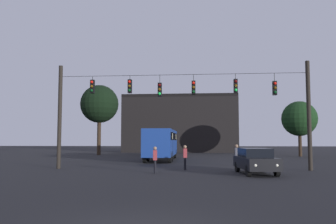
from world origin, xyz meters
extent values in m
plane|color=black|center=(0.00, 24.50, 0.00)|extent=(168.00, 168.00, 0.00)
cylinder|color=black|center=(-8.60, 16.44, 3.67)|extent=(0.28, 0.28, 7.33)
cylinder|color=black|center=(8.60, 16.44, 3.67)|extent=(0.28, 0.28, 7.33)
cylinder|color=black|center=(0.00, 16.44, 6.54)|extent=(17.20, 0.02, 0.02)
cylinder|color=black|center=(-6.25, 16.44, 6.40)|extent=(0.03, 0.03, 0.26)
cube|color=black|center=(-6.25, 16.44, 5.79)|extent=(0.26, 0.32, 0.95)
sphere|color=red|center=(-6.25, 16.26, 6.09)|extent=(0.20, 0.20, 0.20)
sphere|color=#5B3D0C|center=(-6.25, 16.26, 5.79)|extent=(0.20, 0.20, 0.20)
sphere|color=#0C4219|center=(-6.25, 16.26, 5.49)|extent=(0.20, 0.20, 0.20)
cylinder|color=black|center=(-3.55, 16.44, 6.39)|extent=(0.03, 0.03, 0.28)
cube|color=black|center=(-3.55, 16.44, 5.77)|extent=(0.26, 0.32, 0.95)
sphere|color=red|center=(-3.55, 16.26, 6.07)|extent=(0.20, 0.20, 0.20)
sphere|color=#5B3D0C|center=(-3.55, 16.26, 5.77)|extent=(0.20, 0.20, 0.20)
sphere|color=#0C4219|center=(-3.55, 16.26, 5.47)|extent=(0.20, 0.20, 0.20)
cylinder|color=black|center=(-1.43, 16.44, 6.26)|extent=(0.03, 0.03, 0.55)
cube|color=black|center=(-1.43, 16.44, 5.51)|extent=(0.26, 0.32, 0.95)
sphere|color=#510A0A|center=(-1.43, 16.26, 5.81)|extent=(0.20, 0.20, 0.20)
sphere|color=#5B3D0C|center=(-1.43, 16.26, 5.51)|extent=(0.20, 0.20, 0.20)
sphere|color=#1EE04C|center=(-1.43, 16.26, 5.21)|extent=(0.20, 0.20, 0.20)
cylinder|color=black|center=(0.92, 16.44, 6.31)|extent=(0.03, 0.03, 0.44)
cube|color=black|center=(0.92, 16.44, 5.62)|extent=(0.26, 0.32, 0.95)
sphere|color=red|center=(0.92, 16.26, 5.92)|extent=(0.20, 0.20, 0.20)
sphere|color=#5B3D0C|center=(0.92, 16.26, 5.62)|extent=(0.20, 0.20, 0.20)
sphere|color=#0C4219|center=(0.92, 16.26, 5.32)|extent=(0.20, 0.20, 0.20)
cylinder|color=black|center=(3.80, 16.44, 6.35)|extent=(0.03, 0.03, 0.37)
cube|color=black|center=(3.80, 16.44, 5.69)|extent=(0.26, 0.32, 0.95)
sphere|color=#510A0A|center=(3.80, 16.26, 5.99)|extent=(0.20, 0.20, 0.20)
sphere|color=#5B3D0C|center=(3.80, 16.26, 5.69)|extent=(0.20, 0.20, 0.20)
sphere|color=#1EE04C|center=(3.80, 16.26, 5.39)|extent=(0.20, 0.20, 0.20)
cylinder|color=black|center=(6.40, 16.44, 6.26)|extent=(0.03, 0.03, 0.54)
cube|color=black|center=(6.40, 16.44, 5.51)|extent=(0.26, 0.32, 0.95)
sphere|color=red|center=(6.40, 16.26, 5.81)|extent=(0.20, 0.20, 0.20)
sphere|color=#5B3D0C|center=(6.40, 16.26, 5.51)|extent=(0.20, 0.20, 0.20)
sphere|color=#0C4219|center=(6.40, 16.26, 5.21)|extent=(0.20, 0.20, 0.20)
cube|color=navy|center=(-2.51, 27.47, 1.75)|extent=(2.68, 11.04, 2.50)
cube|color=black|center=(-2.51, 27.47, 2.36)|extent=(2.71, 10.38, 0.70)
cylinder|color=black|center=(-3.68, 31.42, 0.50)|extent=(0.30, 1.00, 1.00)
cylinder|color=black|center=(-1.46, 31.45, 0.50)|extent=(0.30, 1.00, 1.00)
cylinder|color=black|center=(-3.58, 25.26, 0.50)|extent=(0.30, 1.00, 1.00)
cylinder|color=black|center=(-1.36, 25.29, 0.50)|extent=(0.30, 1.00, 1.00)
cylinder|color=black|center=(-3.55, 23.28, 0.50)|extent=(0.30, 1.00, 1.00)
cylinder|color=black|center=(-1.33, 23.31, 0.50)|extent=(0.30, 1.00, 1.00)
cube|color=beige|center=(-2.56, 30.77, 2.36)|extent=(2.57, 0.84, 0.56)
cube|color=beige|center=(-2.46, 24.73, 2.36)|extent=(2.57, 0.84, 0.56)
cube|color=black|center=(4.62, 13.60, 0.66)|extent=(2.26, 4.47, 0.68)
cube|color=black|center=(4.60, 13.75, 1.26)|extent=(1.83, 2.48, 0.52)
cylinder|color=black|center=(5.56, 12.28, 0.32)|extent=(0.29, 0.66, 0.64)
cylinder|color=black|center=(3.99, 12.10, 0.32)|extent=(0.29, 0.66, 0.64)
cylinder|color=black|center=(5.25, 15.10, 0.32)|extent=(0.29, 0.66, 0.64)
cylinder|color=black|center=(3.68, 14.92, 0.32)|extent=(0.29, 0.66, 0.64)
sphere|color=white|center=(5.42, 11.58, 0.66)|extent=(0.18, 0.18, 0.18)
sphere|color=white|center=(4.28, 11.45, 0.66)|extent=(0.18, 0.18, 0.18)
cube|color=#2D2D33|center=(-3.94, 37.87, 0.66)|extent=(2.29, 4.48, 0.68)
cube|color=black|center=(-3.96, 37.72, 1.26)|extent=(1.84, 2.49, 0.52)
cylinder|color=black|center=(-4.56, 39.37, 0.32)|extent=(0.29, 0.66, 0.64)
cylinder|color=black|center=(-2.99, 39.18, 0.32)|extent=(0.29, 0.66, 0.64)
cylinder|color=black|center=(-4.89, 36.55, 0.32)|extent=(0.29, 0.66, 0.64)
cylinder|color=black|center=(-3.32, 36.36, 0.32)|extent=(0.29, 0.66, 0.64)
sphere|color=white|center=(-4.27, 40.02, 0.66)|extent=(0.18, 0.18, 0.18)
sphere|color=white|center=(-3.13, 39.88, 0.66)|extent=(0.18, 0.18, 0.18)
cylinder|color=black|center=(3.88, 17.08, 0.42)|extent=(0.14, 0.14, 0.84)
cylinder|color=black|center=(3.87, 17.24, 0.42)|extent=(0.14, 0.14, 0.84)
cube|color=#4C4C56|center=(3.87, 17.16, 1.16)|extent=(0.26, 0.38, 0.63)
sphere|color=#8C6B51|center=(3.87, 17.16, 1.58)|extent=(0.23, 0.23, 0.23)
cylinder|color=black|center=(-1.38, 13.54, 0.40)|extent=(0.14, 0.14, 0.80)
cylinder|color=black|center=(-1.35, 13.38, 0.40)|extent=(0.14, 0.14, 0.80)
cube|color=maroon|center=(-1.36, 13.46, 1.10)|extent=(0.29, 0.39, 0.60)
sphere|color=#8C6B51|center=(-1.36, 13.46, 1.50)|extent=(0.22, 0.22, 0.22)
cylinder|color=black|center=(0.34, 16.10, 0.41)|extent=(0.14, 0.14, 0.82)
cylinder|color=black|center=(0.31, 16.26, 0.41)|extent=(0.14, 0.14, 0.82)
cube|color=maroon|center=(0.33, 16.18, 1.13)|extent=(0.29, 0.39, 0.61)
sphere|color=#8C6B51|center=(0.33, 16.18, 1.54)|extent=(0.22, 0.22, 0.22)
cube|color=black|center=(-1.99, 52.23, 4.44)|extent=(18.65, 8.53, 8.88)
cube|color=black|center=(-1.99, 52.23, 9.13)|extent=(18.65, 8.53, 0.50)
cylinder|color=#2D2116|center=(-12.30, 39.01, 2.55)|extent=(0.51, 0.51, 5.09)
sphere|color=black|center=(-12.30, 39.01, 6.90)|extent=(5.15, 5.15, 5.15)
cylinder|color=#2D2116|center=(13.52, 36.99, 1.57)|extent=(0.40, 0.40, 3.13)
sphere|color=black|center=(13.52, 36.99, 4.64)|extent=(4.30, 4.30, 4.30)
camera|label=1|loc=(1.39, -7.92, 2.01)|focal=37.95mm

